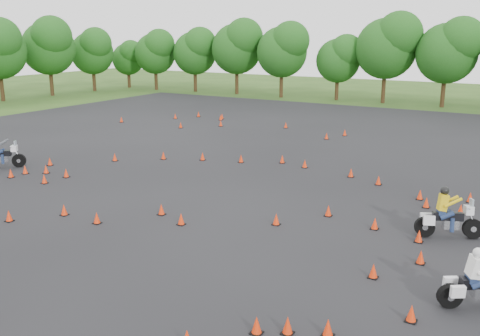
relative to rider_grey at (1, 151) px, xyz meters
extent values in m
plane|color=#2D5119|center=(14.05, -1.40, -0.98)|extent=(140.00, 140.00, 0.00)
plane|color=black|center=(14.05, 4.60, -0.98)|extent=(62.00, 62.00, 0.00)
cone|color=red|center=(21.35, -7.53, -0.75)|extent=(0.26, 0.26, 0.45)
cone|color=red|center=(23.33, -1.46, -0.75)|extent=(0.26, 0.26, 0.45)
cone|color=red|center=(4.75, 0.31, -0.75)|extent=(0.26, 0.26, 0.45)
cone|color=red|center=(23.81, 6.46, -0.75)|extent=(0.26, 0.26, 0.45)
cone|color=red|center=(9.37, -4.00, -0.75)|extent=(0.26, 0.26, 0.45)
cone|color=red|center=(14.82, 8.56, -0.75)|extent=(0.26, 0.26, 0.45)
cone|color=red|center=(1.68, 20.46, -0.75)|extent=(0.26, 0.26, 0.45)
cone|color=red|center=(23.71, 4.40, -0.75)|extent=(0.26, 0.26, 0.45)
cone|color=red|center=(1.92, 1.66, -0.75)|extent=(0.26, 0.26, 0.45)
cone|color=red|center=(22.29, -3.29, -0.75)|extent=(0.26, 0.26, 0.45)
cone|color=red|center=(4.70, -1.08, -0.75)|extent=(0.26, 0.26, 0.45)
cone|color=red|center=(12.85, -1.90, -0.75)|extent=(0.26, 0.26, 0.45)
cone|color=red|center=(-5.06, 15.29, -0.75)|extent=(0.26, 0.26, 0.45)
cone|color=red|center=(13.23, 8.93, -0.75)|extent=(0.26, 0.26, 0.45)
cone|color=red|center=(1.40, 21.13, -0.75)|extent=(0.26, 0.26, 0.45)
cone|color=red|center=(-2.24, 19.13, -0.75)|extent=(0.26, 0.26, 0.45)
cone|color=red|center=(3.17, 0.33, -0.75)|extent=(0.26, 0.26, 0.45)
cone|color=red|center=(20.67, -7.91, -0.75)|extent=(0.26, 0.26, 0.45)
cone|color=red|center=(23.53, 2.57, -0.75)|extent=(0.26, 0.26, 0.45)
cone|color=red|center=(17.74, 7.94, -0.75)|extent=(0.26, 0.26, 0.45)
cone|color=red|center=(22.87, 0.44, -0.75)|extent=(0.26, 0.26, 0.45)
cone|color=red|center=(2.25, -1.19, -0.75)|extent=(0.26, 0.26, 0.45)
cone|color=red|center=(13.49, 18.99, -0.75)|extent=(0.26, 0.26, 0.45)
cone|color=red|center=(22.27, -7.12, -0.75)|extent=(0.26, 0.26, 0.45)
cone|color=red|center=(1.00, 15.53, -0.75)|extent=(0.26, 0.26, 0.45)
cone|color=red|center=(21.76, 5.74, -0.75)|extent=(0.26, 0.26, 0.45)
cone|color=red|center=(22.26, 4.67, -0.75)|extent=(0.26, 0.26, 0.45)
cone|color=red|center=(8.02, -5.65, -0.75)|extent=(0.26, 0.26, 0.45)
cone|color=red|center=(21.09, 0.94, -0.75)|extent=(0.26, 0.26, 0.45)
cone|color=red|center=(23.92, -5.34, -0.75)|extent=(0.26, 0.26, 0.45)
cone|color=red|center=(19.43, 7.19, -0.75)|extent=(0.26, 0.26, 0.45)
cone|color=red|center=(18.96, 1.48, -0.75)|extent=(0.26, 0.26, 0.45)
cone|color=red|center=(8.79, 7.17, -0.75)|extent=(0.26, 0.26, 0.45)
cone|color=red|center=(2.28, -0.31, -0.75)|extent=(0.26, 0.26, 0.45)
cone|color=red|center=(4.38, 4.38, -0.75)|extent=(0.26, 0.26, 0.45)
cone|color=red|center=(8.29, 19.77, -0.75)|extent=(0.26, 0.26, 0.45)
cone|color=red|center=(11.28, -4.04, -0.75)|extent=(0.26, 0.26, 0.45)
cone|color=red|center=(6.59, 6.20, -0.75)|extent=(0.26, 0.26, 0.45)
cone|color=red|center=(14.28, -2.45, -0.75)|extent=(0.26, 0.26, 0.45)
cone|color=red|center=(11.06, 7.85, -0.75)|extent=(0.26, 0.26, 0.45)
cone|color=red|center=(12.81, 17.06, -0.75)|extent=(0.26, 0.26, 0.45)
cone|color=red|center=(17.56, -0.56, -0.75)|extent=(0.26, 0.26, 0.45)
cone|color=red|center=(-1.12, 21.13, -0.75)|extent=(0.26, 0.26, 0.45)
cone|color=red|center=(3.33, 17.86, -0.75)|extent=(0.26, 0.26, 0.45)
camera|label=1|loc=(26.41, -18.61, 6.45)|focal=40.00mm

